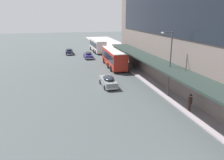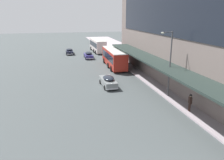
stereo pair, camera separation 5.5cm
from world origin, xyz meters
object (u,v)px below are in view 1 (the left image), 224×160
transit_bus_kerbside_rear (97,45)px  sedan_far_back (108,81)px  sedan_trailing_near (88,55)px  pedestrian_at_kerb (190,102)px  transit_bus_kerbside_front (114,57)px  sedan_lead_mid (69,51)px  street_lamp (169,60)px

transit_bus_kerbside_rear → sedan_far_back: transit_bus_kerbside_rear is taller
sedan_trailing_near → sedan_far_back: 21.29m
sedan_trailing_near → transit_bus_kerbside_rear: bearing=66.5°
sedan_trailing_near → pedestrian_at_kerb: bearing=-79.0°
transit_bus_kerbside_front → pedestrian_at_kerb: 22.17m
sedan_lead_mid → street_lamp: (9.94, -33.92, 3.94)m
street_lamp → sedan_trailing_near: bearing=102.4°
transit_bus_kerbside_rear → pedestrian_at_kerb: size_ratio=5.80×
sedan_far_back → pedestrian_at_kerb: (6.30, -10.44, 0.40)m
sedan_far_back → pedestrian_at_kerb: pedestrian_at_kerb is taller
transit_bus_kerbside_rear → sedan_lead_mid: size_ratio=2.23×
transit_bus_kerbside_front → sedan_trailing_near: 10.45m
sedan_trailing_near → pedestrian_at_kerb: size_ratio=2.61×
sedan_lead_mid → sedan_far_back: bearing=-82.2°
pedestrian_at_kerb → street_lamp: street_lamp is taller
sedan_far_back → pedestrian_at_kerb: 12.20m
street_lamp → transit_bus_kerbside_front: bearing=97.6°
transit_bus_kerbside_front → sedan_lead_mid: transit_bus_kerbside_front is taller
transit_bus_kerbside_front → sedan_far_back: bearing=-108.1°
sedan_trailing_near → street_lamp: bearing=-77.6°
transit_bus_kerbside_front → street_lamp: street_lamp is taller
transit_bus_kerbside_rear → street_lamp: 35.85m
transit_bus_kerbside_rear → sedan_lead_mid: (-7.71, -1.76, -1.21)m
transit_bus_kerbside_rear → street_lamp: street_lamp is taller
transit_bus_kerbside_rear → sedan_trailing_near: size_ratio=2.22×
sedan_trailing_near → street_lamp: (5.97, -27.10, 3.88)m
sedan_far_back → sedan_lead_mid: bearing=97.8°
transit_bus_kerbside_rear → sedan_trailing_near: bearing=-113.5°
pedestrian_at_kerb → sedan_far_back: bearing=121.1°
sedan_far_back → pedestrian_at_kerb: size_ratio=2.63×
transit_bus_kerbside_front → transit_bus_kerbside_rear: transit_bus_kerbside_front is taller
sedan_trailing_near → sedan_lead_mid: 7.89m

